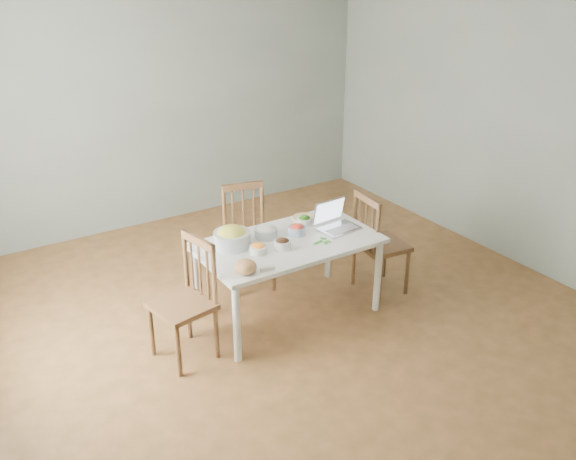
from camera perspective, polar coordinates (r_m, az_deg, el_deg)
floor at (r=5.52m, az=-0.30°, el=-7.48°), size 5.00×5.00×0.00m
wall_back at (r=7.10m, az=-11.33°, el=11.27°), size 5.00×0.00×2.70m
wall_front at (r=3.29m, az=23.66°, el=-6.49°), size 5.00×0.00×2.70m
wall_right at (r=6.56m, az=18.76°, el=9.36°), size 0.00×5.00×2.70m
dining_table at (r=5.32m, az=0.00°, el=-4.42°), size 1.50×0.84×0.70m
chair_far at (r=5.72m, az=-3.57°, el=-0.81°), size 0.51×0.49×0.96m
chair_left at (r=4.78m, az=-9.73°, el=-6.56°), size 0.48×0.50×0.97m
chair_right at (r=5.71m, az=8.58°, el=-1.12°), size 0.45×0.47×0.97m
bread_boule at (r=4.65m, az=-3.92°, el=-3.38°), size 0.22×0.22×0.11m
butter_stick at (r=4.69m, az=-1.90°, el=-3.57°), size 0.12×0.05×0.03m
bowl_squash at (r=5.05m, az=-5.17°, el=-0.62°), size 0.31×0.31×0.17m
bowl_carrot at (r=4.95m, az=-2.76°, el=-1.69°), size 0.16×0.16×0.08m
bowl_onion at (r=5.21m, az=-2.05°, el=-0.13°), size 0.23×0.23×0.10m
bowl_mushroom at (r=5.01m, az=-0.51°, el=-1.27°), size 0.18×0.18×0.09m
bowl_redpep at (r=5.26m, az=0.82°, el=0.05°), size 0.19×0.19×0.09m
bowl_broccoli at (r=5.45m, az=1.51°, el=0.92°), size 0.15×0.15×0.08m
flatbread at (r=5.57m, az=1.51°, el=1.11°), size 0.27×0.27×0.02m
basil_bunch at (r=5.14m, az=3.06°, el=-1.00°), size 0.18×0.18×0.02m
laptop at (r=5.34m, az=4.76°, el=1.21°), size 0.36×0.31×0.24m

